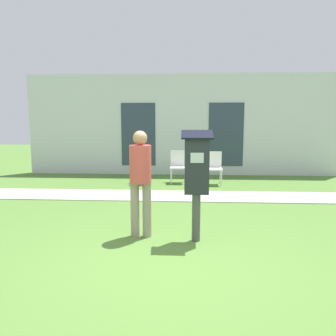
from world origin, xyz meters
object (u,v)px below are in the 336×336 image
at_px(outdoor_chair_left, 143,165).
at_px(outdoor_chair_middle, 178,164).
at_px(parking_meter, 197,171).
at_px(outdoor_chair_right, 214,165).
at_px(person_standing, 141,175).

relative_size(outdoor_chair_left, outdoor_chair_middle, 1.00).
relative_size(parking_meter, outdoor_chair_right, 1.77).
height_order(parking_meter, outdoor_chair_left, parking_meter).
distance_m(person_standing, outdoor_chair_middle, 4.47).
xyz_separation_m(parking_meter, person_standing, (-0.82, 0.14, -0.09)).
xyz_separation_m(parking_meter, outdoor_chair_middle, (-0.39, 4.57, -0.49)).
height_order(person_standing, outdoor_chair_left, person_standing).
bearing_deg(person_standing, outdoor_chair_middle, 93.45).
height_order(parking_meter, outdoor_chair_middle, parking_meter).
xyz_separation_m(parking_meter, outdoor_chair_left, (-1.36, 4.38, -0.49)).
height_order(parking_meter, person_standing, parking_meter).
relative_size(outdoor_chair_middle, outdoor_chair_right, 1.00).
relative_size(parking_meter, person_standing, 1.01).
bearing_deg(parking_meter, person_standing, 170.24).
xyz_separation_m(outdoor_chair_left, outdoor_chair_right, (1.95, -0.02, 0.00)).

